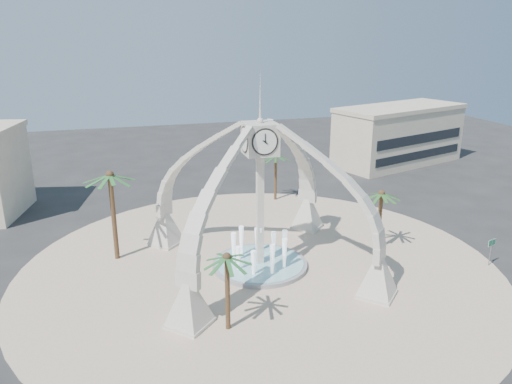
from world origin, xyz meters
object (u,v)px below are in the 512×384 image
object	(u,v)px
clock_tower	(260,194)
fountain	(260,264)
street_sign	(491,246)
palm_south	(227,258)
palm_east	(382,194)
palm_north	(276,156)
palm_west	(110,176)

from	to	relation	value
clock_tower	fountain	size ratio (longest dim) A/B	2.24
clock_tower	street_sign	distance (m)	20.02
palm_south	palm_east	bearing A→B (deg)	28.41
palm_north	palm_east	bearing A→B (deg)	-74.34
palm_west	clock_tower	bearing A→B (deg)	-23.63
fountain	street_sign	distance (m)	19.53
clock_tower	palm_west	bearing A→B (deg)	156.37
clock_tower	palm_north	world-z (taller)	clock_tower
palm_south	palm_north	bearing A→B (deg)	65.05
palm_east	palm_north	xyz separation A→B (m)	(-4.50, 16.05, -0.05)
palm_west	palm_south	size ratio (longest dim) A/B	1.42
palm_west	palm_north	distance (m)	21.73
palm_west	palm_south	xyz separation A→B (m)	(6.86, -13.30, -2.29)
fountain	palm_north	size ratio (longest dim) A/B	1.33
fountain	palm_west	world-z (taller)	palm_west
clock_tower	palm_south	distance (m)	9.57
palm_east	palm_north	world-z (taller)	palm_east
palm_south	street_sign	size ratio (longest dim) A/B	2.34
fountain	street_sign	world-z (taller)	fountain
palm_north	street_sign	world-z (taller)	palm_north
palm_east	street_sign	distance (m)	9.96
palm_east	palm_west	distance (m)	23.43
palm_east	street_sign	world-z (taller)	palm_east
palm_west	street_sign	world-z (taller)	palm_west
fountain	palm_west	bearing A→B (deg)	156.37
clock_tower	palm_east	distance (m)	11.39
palm_south	clock_tower	bearing A→B (deg)	60.48
palm_east	palm_south	bearing A→B (deg)	-151.59
fountain	street_sign	size ratio (longest dim) A/B	3.13
clock_tower	palm_west	distance (m)	12.63
palm_west	palm_north	xyz separation A→B (m)	(18.36, 11.41, -2.22)
fountain	palm_east	world-z (taller)	palm_east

